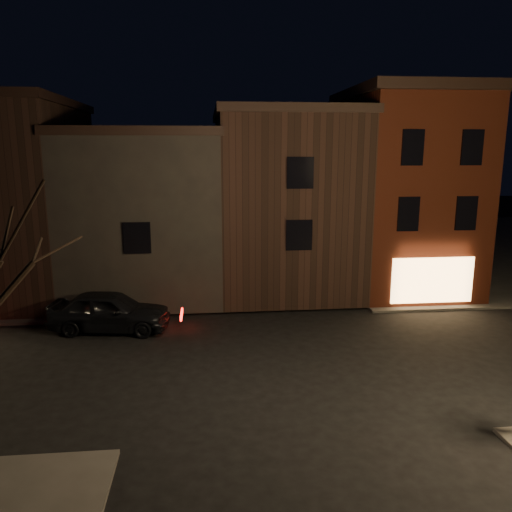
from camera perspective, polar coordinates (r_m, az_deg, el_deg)
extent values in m
plane|color=black|center=(18.46, 3.22, -12.08)|extent=(120.00, 120.00, 0.00)
cube|color=#2D2B28|center=(43.72, 25.64, 1.10)|extent=(30.00, 30.00, 0.12)
cube|color=#46180C|center=(28.32, 16.58, 6.72)|extent=(6.00, 8.00, 10.00)
cube|color=black|center=(28.34, 17.25, 17.33)|extent=(6.50, 8.50, 0.50)
cube|color=#F7BA6F|center=(25.27, 19.50, -2.62)|extent=(4.00, 0.12, 2.20)
cube|color=black|center=(27.59, 3.04, 6.03)|extent=(7.00, 10.00, 9.00)
cube|color=black|center=(27.48, 3.16, 15.82)|extent=(7.30, 10.30, 0.40)
cube|color=black|center=(27.50, -12.13, 4.71)|extent=(7.50, 10.00, 8.00)
cube|color=black|center=(27.29, -12.53, 13.48)|extent=(7.80, 10.30, 0.40)
cube|color=black|center=(29.13, -26.58, 5.59)|extent=(7.00, 10.00, 9.50)
imported|color=black|center=(22.09, -16.36, -6.04)|extent=(5.26, 2.70, 1.71)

